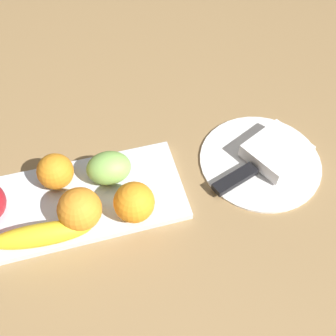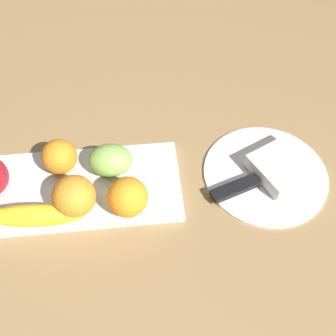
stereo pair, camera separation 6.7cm
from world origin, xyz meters
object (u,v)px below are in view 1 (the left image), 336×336
object	(u,v)px
grape_bunch	(109,168)
dinner_plate	(260,160)
banana	(41,235)
folded_napkin	(276,151)
knife	(241,175)
orange_near_apple	(134,202)
fruit_tray	(68,203)
orange_near_banana	(80,209)
orange_center	(55,171)

from	to	relation	value
grape_bunch	dinner_plate	world-z (taller)	grape_bunch
banana	folded_napkin	distance (m)	0.44
knife	dinner_plate	bearing A→B (deg)	11.03
grape_bunch	folded_napkin	distance (m)	0.31
orange_near_apple	fruit_tray	bearing A→B (deg)	153.26
dinner_plate	orange_near_apple	bearing A→B (deg)	-167.74
orange_near_banana	fruit_tray	bearing A→B (deg)	116.19
dinner_plate	knife	distance (m)	0.06
orange_near_banana	banana	bearing A→B (deg)	-163.85
orange_near_banana	orange_center	bearing A→B (deg)	109.01
orange_near_apple	folded_napkin	world-z (taller)	orange_near_apple
dinner_plate	grape_bunch	bearing A→B (deg)	174.12
banana	orange_near_banana	world-z (taller)	orange_near_banana
orange_near_apple	orange_near_banana	size ratio (longest dim) A/B	0.95
banana	knife	size ratio (longest dim) A/B	0.91
fruit_tray	orange_center	bearing A→B (deg)	100.65
orange_near_apple	orange_center	distance (m)	0.15
fruit_tray	banana	size ratio (longest dim) A/B	2.51
orange_near_apple	dinner_plate	bearing A→B (deg)	12.26
dinner_plate	folded_napkin	world-z (taller)	folded_napkin
orange_center	dinner_plate	size ratio (longest dim) A/B	0.28
folded_napkin	orange_center	bearing A→B (deg)	173.81
orange_center	grape_bunch	xyz separation A→B (m)	(0.09, -0.01, -0.00)
orange_center	grape_bunch	world-z (taller)	orange_center
orange_near_apple	dinner_plate	xyz separation A→B (m)	(0.25, 0.06, -0.04)
fruit_tray	folded_napkin	world-z (taller)	folded_napkin
orange_center	folded_napkin	distance (m)	0.40
orange_near_apple	grape_bunch	distance (m)	0.09
banana	dinner_plate	distance (m)	0.41
orange_near_banana	folded_napkin	xyz separation A→B (m)	(0.37, 0.05, -0.03)
grape_bunch	knife	distance (m)	0.24
banana	folded_napkin	world-z (taller)	banana
folded_napkin	banana	bearing A→B (deg)	-171.46
orange_center	dinner_plate	xyz separation A→B (m)	(0.37, -0.04, -0.04)
orange_near_apple	folded_napkin	distance (m)	0.29
banana	orange_near_banana	bearing A→B (deg)	-159.77
fruit_tray	grape_bunch	size ratio (longest dim) A/B	5.19
orange_center	grape_bunch	bearing A→B (deg)	-9.09
folded_napkin	orange_near_apple	bearing A→B (deg)	-168.95
fruit_tray	orange_near_apple	xyz separation A→B (m)	(0.11, -0.06, 0.04)
dinner_plate	folded_napkin	xyz separation A→B (m)	(0.03, 0.00, 0.02)
orange_center	orange_near_banana	bearing A→B (deg)	-70.99
orange_near_apple	folded_napkin	bearing A→B (deg)	11.05
banana	grape_bunch	world-z (taller)	grape_bunch
fruit_tray	grape_bunch	xyz separation A→B (m)	(0.08, 0.03, 0.04)
orange_near_apple	grape_bunch	xyz separation A→B (m)	(-0.03, 0.08, -0.01)
knife	orange_near_apple	bearing A→B (deg)	168.14
orange_near_banana	knife	distance (m)	0.29
orange_center	banana	bearing A→B (deg)	-108.35
knife	banana	bearing A→B (deg)	166.73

